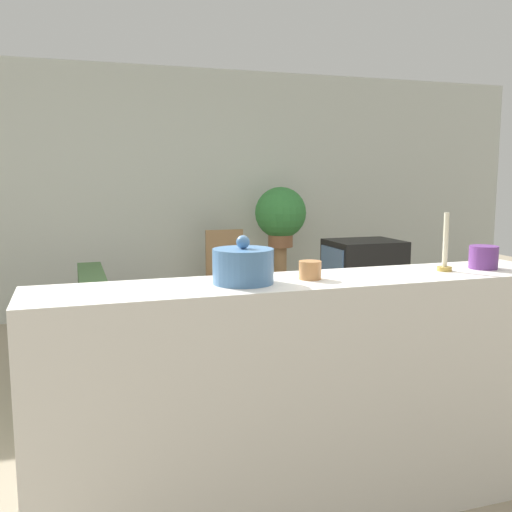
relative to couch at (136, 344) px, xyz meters
name	(u,v)px	position (x,y,z in m)	size (l,w,h in m)	color
ground_plane	(261,446)	(0.55, -1.30, -0.28)	(14.00, 14.00, 0.00)	tan
wall_back	(162,192)	(0.55, 2.13, 1.07)	(9.00, 0.06, 2.70)	silver
couch	(136,344)	(0.00, 0.00, 0.00)	(0.86, 2.08, 0.76)	#476B3D
tv_stand	(363,317)	(2.10, 0.35, -0.04)	(0.74, 0.55, 0.47)	#9E754C
television	(363,267)	(2.09, 0.35, 0.43)	(0.65, 0.53, 0.48)	black
wooden_chair	(228,274)	(1.08, 1.35, 0.26)	(0.44, 0.44, 0.98)	#9E754C
plant_stand	(280,281)	(1.74, 1.57, 0.10)	(0.14, 0.14, 0.76)	#9E754C
potted_plant	(281,214)	(1.74, 1.57, 0.84)	(0.56, 0.56, 0.65)	#8E5B3D
foreground_counter	(309,399)	(0.55, -1.97, 0.27)	(2.40, 0.44, 1.09)	white
decorative_bowl	(243,266)	(0.24, -1.97, 0.88)	(0.25, 0.25, 0.20)	#4C7AAD
candle_jar	(310,270)	(0.54, -1.97, 0.85)	(0.10, 0.10, 0.08)	#C6844C
candlestick	(445,252)	(1.23, -1.97, 0.90)	(0.07, 0.07, 0.27)	#B7933D
coffee_tin	(483,257)	(1.45, -1.97, 0.87)	(0.14, 0.14, 0.11)	#66337F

